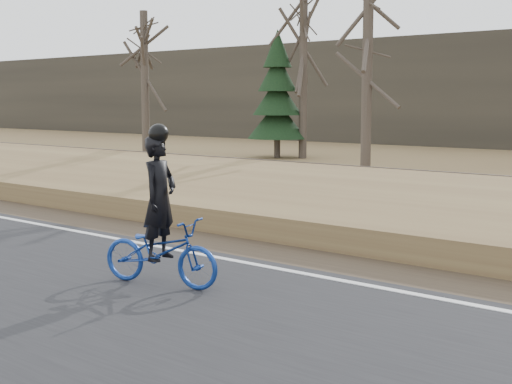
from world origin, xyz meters
The scene contains 11 objects.
ground centered at (0.00, 0.00, 0.00)m, with size 120.00×120.00×0.00m, color olive.
edge_line centered at (0.00, 0.20, 0.07)m, with size 120.00×0.12×0.01m, color silver.
shoulder centered at (0.00, 1.20, 0.02)m, with size 120.00×1.60×0.04m, color #473A2B.
embankment centered at (0.00, 4.20, 0.22)m, with size 120.00×5.00×0.44m, color olive.
ballast centered at (0.00, 8.00, 0.23)m, with size 120.00×3.00×0.45m, color slate.
railroad centered at (0.00, 8.00, 0.53)m, with size 120.00×2.40×0.29m.
cyclist centered at (4.88, -1.49, 0.73)m, with size 1.80×0.98×2.12m.
bare_tree_far_left centered at (-13.29, 14.71, 3.27)m, with size 0.36×0.36×6.55m, color #4A4136.
bare_tree_left centered at (-6.20, 17.31, 4.28)m, with size 0.36×0.36×8.55m, color #4A4136.
bare_tree_near_left centered at (-0.87, 13.56, 3.43)m, with size 0.36×0.36×6.86m, color #4A4136.
conifer centered at (-7.28, 16.92, 2.62)m, with size 2.60×2.60×5.53m.
Camera 1 is at (11.64, -7.80, 2.47)m, focal length 50.00 mm.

